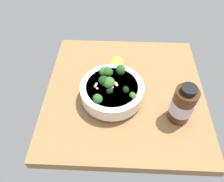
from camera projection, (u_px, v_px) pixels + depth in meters
ground_plane at (125, 93)px, 81.21cm from camera, size 58.15×58.15×3.85cm
bowl_of_broccoli at (112, 90)px, 74.08cm from camera, size 21.90×21.90×10.88cm
lemon_wedge at (116, 64)px, 85.43cm from camera, size 8.20×6.50×4.61cm
bottle_tall at (183, 105)px, 66.98cm from camera, size 7.33×7.33×15.05cm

